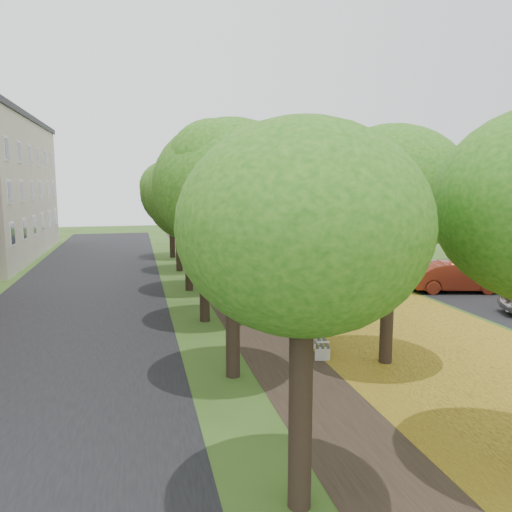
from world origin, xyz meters
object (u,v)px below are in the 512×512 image
car_grey (440,274)px  car_white (417,267)px  car_red (456,277)px  bench (318,340)px

car_grey → car_white: car_white is taller
car_grey → car_white: size_ratio=0.92×
car_red → car_white: car_red is taller
bench → car_grey: (10.12, 8.42, 0.27)m
car_red → car_grey: 1.34m
bench → car_red: car_red is taller
car_red → car_white: bearing=13.0°
car_red → car_white: size_ratio=0.91×
car_grey → car_red: bearing=173.1°
car_white → bench: bearing=152.5°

